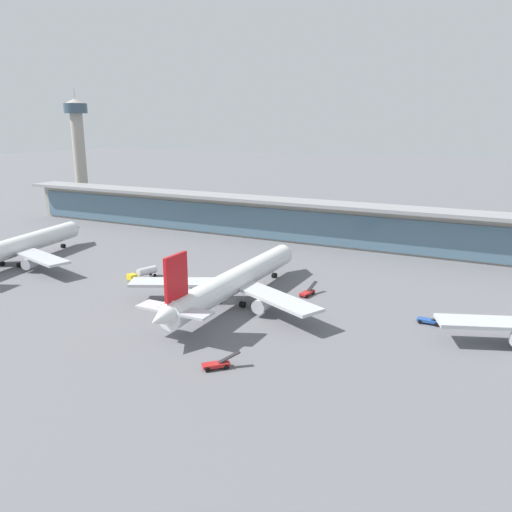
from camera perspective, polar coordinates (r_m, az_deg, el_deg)
name	(u,v)px	position (r m, az deg, el deg)	size (l,w,h in m)	color
ground_plane	(229,301)	(123.89, -3.03, -5.06)	(1200.00, 1200.00, 0.00)	slate
airliner_left_stand	(13,248)	(170.06, -25.58, 0.85)	(49.12, 64.63, 17.28)	white
airliner_centre_stand	(234,281)	(120.84, -2.50, -2.85)	(49.94, 64.73, 17.28)	white
service_truck_near_nose_red	(308,292)	(128.12, 5.80, -4.07)	(2.60, 6.93, 2.70)	#B21E1E
service_truck_under_wing_blue	(430,321)	(115.91, 18.92, -6.85)	(6.82, 1.99, 2.70)	#234C9E
service_truck_mid_apron_red	(217,364)	(91.33, -4.37, -11.99)	(5.80, 5.73, 2.70)	#B21E1E
service_truck_on_taxiway_yellow	(144,272)	(144.57, -12.49, -1.80)	(4.80, 8.88, 2.95)	yellow
service_truck_at_far_stand_white	(178,278)	(137.58, -8.70, -2.46)	(6.32, 7.16, 3.10)	silver
terminal_building	(324,222)	(182.11, 7.66, 3.77)	(275.13, 12.80, 15.20)	#9E998E
control_tower	(78,142)	(292.42, -19.28, 12.00)	(12.00, 12.00, 59.43)	#9E998E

